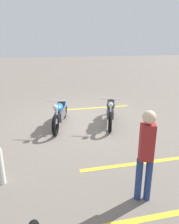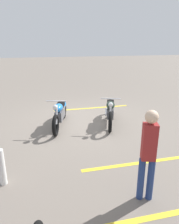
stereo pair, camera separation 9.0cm
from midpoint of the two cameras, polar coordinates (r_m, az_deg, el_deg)
ground_plane at (r=7.88m, az=-2.01°, el=-2.17°), size 60.00×60.00×0.00m
motorcycle_bright_foreground at (r=7.33m, az=-8.10°, el=-0.13°), size 2.18×0.79×1.04m
motorcycle_dark_foreground at (r=7.54m, az=5.12°, el=0.54°), size 2.15×0.86×1.04m
bystander_secondary at (r=3.89m, az=14.56°, el=-10.19°), size 0.25×0.28×1.71m
bollard_post at (r=4.77m, az=-22.61°, el=-13.26°), size 0.14×0.14×0.77m
parking_stripe_near at (r=9.25m, az=0.26°, el=1.06°), size 0.16×3.20×0.01m
parking_stripe_mid at (r=5.49m, az=14.34°, el=-12.60°), size 0.16×3.20×0.01m
parking_stripe_far at (r=3.91m, az=7.77°, el=-27.06°), size 0.16×3.20×0.01m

